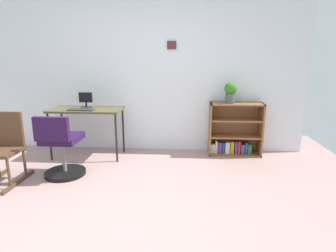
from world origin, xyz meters
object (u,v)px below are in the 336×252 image
(monitor, at_px, (86,101))
(rocking_chair, at_px, (4,147))
(office_chair, at_px, (61,149))
(bookshelf_low, at_px, (234,132))
(potted_plant_on_shelf, at_px, (230,91))
(desk, at_px, (86,113))
(keyboard, at_px, (81,110))

(monitor, xyz_separation_m, rocking_chair, (-0.67, -1.04, -0.42))
(office_chair, height_order, rocking_chair, rocking_chair)
(bookshelf_low, bearing_deg, monitor, -175.50)
(potted_plant_on_shelf, bearing_deg, bookshelf_low, 28.91)
(desk, height_order, rocking_chair, rocking_chair)
(monitor, bearing_deg, office_chair, -92.18)
(potted_plant_on_shelf, bearing_deg, monitor, -176.72)
(desk, distance_m, bookshelf_low, 2.31)
(keyboard, bearing_deg, monitor, 90.35)
(office_chair, distance_m, potted_plant_on_shelf, 2.53)
(keyboard, xyz_separation_m, bookshelf_low, (2.30, 0.40, -0.40))
(rocking_chair, height_order, potted_plant_on_shelf, potted_plant_on_shelf)
(monitor, distance_m, potted_plant_on_shelf, 2.21)
(monitor, height_order, rocking_chair, monitor)
(keyboard, relative_size, bookshelf_low, 0.45)
(keyboard, distance_m, potted_plant_on_shelf, 2.24)
(desk, relative_size, monitor, 4.58)
(rocking_chair, xyz_separation_m, potted_plant_on_shelf, (2.87, 1.17, 0.57))
(office_chair, distance_m, bookshelf_low, 2.56)
(desk, relative_size, rocking_chair, 1.27)
(rocking_chair, distance_m, potted_plant_on_shelf, 3.15)
(desk, xyz_separation_m, keyboard, (-0.03, -0.14, 0.07))
(bookshelf_low, distance_m, potted_plant_on_shelf, 0.65)
(monitor, bearing_deg, rocking_chair, -122.94)
(office_chair, xyz_separation_m, rocking_chair, (-0.64, -0.16, 0.07))
(keyboard, bearing_deg, office_chair, -93.04)
(desk, xyz_separation_m, potted_plant_on_shelf, (2.17, 0.21, 0.32))
(keyboard, xyz_separation_m, office_chair, (-0.03, -0.66, -0.39))
(office_chair, bearing_deg, monitor, 87.82)
(desk, relative_size, keyboard, 2.91)
(monitor, distance_m, office_chair, 1.01)
(desk, distance_m, office_chair, 0.86)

